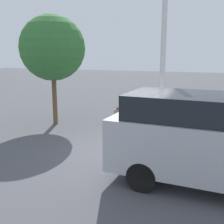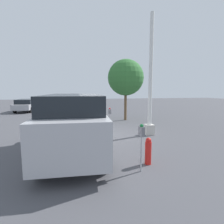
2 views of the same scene
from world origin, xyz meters
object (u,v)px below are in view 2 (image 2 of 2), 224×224
parking_meter_far (141,137)px  parked_van (75,122)px  car_distant (27,105)px  parking_meter_near (110,114)px  fire_hydrant (148,151)px  lamp_post (150,90)px  street_tree (126,78)px

parking_meter_far → parked_van: size_ratio=0.28×
parking_meter_far → car_distant: bearing=-165.3°
parking_meter_near → parked_van: 3.70m
parking_meter_near → fire_hydrant: parking_meter_near is taller
parked_van → car_distant: size_ratio=1.09×
car_distant → fire_hydrant: (16.04, 7.77, -0.31)m
parking_meter_far → lamp_post: (-3.97, 1.97, 1.31)m
lamp_post → parked_van: (2.08, -3.85, -1.16)m
fire_hydrant → parking_meter_near: bearing=-175.2°
car_distant → street_tree: size_ratio=0.98×
fire_hydrant → parked_van: bearing=-122.2°
parking_meter_near → parking_meter_far: (5.05, -0.02, 0.02)m
parking_meter_far → fire_hydrant: 0.86m
parking_meter_near → parking_meter_far: bearing=-9.6°
parking_meter_near → car_distant: size_ratio=0.30×
parking_meter_near → parked_van: bearing=-40.5°
lamp_post → street_tree: bearing=179.8°
parking_meter_far → car_distant: size_ratio=0.30×
parked_van → fire_hydrant: size_ratio=5.81×
parking_meter_far → street_tree: 9.26m
street_tree → fire_hydrant: (8.30, -1.58, -2.91)m
parking_meter_near → lamp_post: lamp_post is taller
parked_van → parking_meter_far: bearing=47.3°
parking_meter_near → lamp_post: size_ratio=0.22×
car_distant → parking_meter_far: bearing=-153.6°
lamp_post → car_distant: bearing=-143.3°
parked_van → fire_hydrant: (1.45, 2.30, -0.76)m
lamp_post → fire_hydrant: bearing=-23.8°
car_distant → fire_hydrant: car_distant is taller
lamp_post → parking_meter_far: bearing=-26.4°
lamp_post → parked_van: lamp_post is taller
parking_meter_far → parked_van: parked_van is taller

